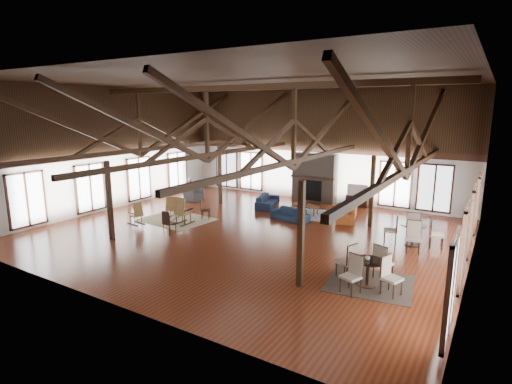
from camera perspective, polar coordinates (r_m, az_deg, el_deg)
The scene contains 31 objects.
floor at distance 16.40m, azimuth -1.16°, elevation -5.76°, with size 16.00×16.00×0.00m, color maroon.
ceiling at distance 15.68m, azimuth -1.25°, elevation 15.65°, with size 16.00×14.00×0.02m, color black.
wall_back at distance 21.95m, azimuth 8.81°, elevation 6.54°, with size 16.00×0.02×6.00m, color silver.
wall_front at distance 10.65m, azimuth -22.06°, elevation 0.46°, with size 16.00×0.02×6.00m, color silver.
wall_left at distance 21.17m, azimuth -19.83°, elevation 5.81°, with size 0.02×14.00×6.00m, color silver.
wall_right at distance 13.30m, azimuth 29.20°, elevation 1.91°, with size 0.02×14.00×6.00m, color silver.
roof_truss at distance 15.67m, azimuth -1.22°, elevation 8.44°, with size 15.60×14.07×3.14m.
post_grid at distance 16.01m, azimuth -1.18°, elevation -0.54°, with size 8.16×7.16×3.05m.
fireplace at distance 21.86m, azimuth 8.33°, elevation 2.01°, with size 2.50×0.69×2.60m.
ceiling_fan at distance 14.58m, azimuth -1.70°, elevation 7.03°, with size 1.60×1.60×0.75m.
sofa_navy_front at distance 18.15m, azimuth 4.86°, elevation -3.21°, with size 1.80×0.71×0.53m, color #16243F.
sofa_navy_left at distance 20.54m, azimuth 1.65°, elevation -1.29°, with size 0.81×2.08×0.61m, color #15203B.
sofa_orange at distance 18.67m, azimuth 12.85°, elevation -2.92°, with size 0.80×2.06×0.60m, color #9C4A1E.
coffee_table at distance 19.18m, azimuth 7.12°, elevation -1.97°, with size 1.37×1.00×0.47m.
vase at distance 19.24m, azimuth 7.18°, elevation -1.49°, with size 0.16×0.16×0.17m, color #B2B2B2.
armchair at distance 22.22m, azimuth -8.96°, elevation -0.42°, with size 0.84×0.96×0.62m, color #303033.
side_table_lamp at distance 23.49m, azimuth -9.31°, elevation 0.57°, with size 0.47×0.47×1.19m.
rocking_chair_a at distance 18.66m, azimuth -11.95°, elevation -2.29°, with size 0.65×0.90×1.04m.
rocking_chair_b at distance 17.62m, azimuth -10.57°, elevation -2.78°, with size 0.56×0.97×1.22m.
rocking_chair_c at distance 18.14m, azimuth -16.65°, elevation -3.03°, with size 0.80×0.49×0.98m.
side_chair_a at distance 18.36m, azimuth -7.51°, elevation -2.19°, with size 0.55×0.55×0.94m.
side_chair_b at distance 16.34m, azimuth -12.50°, elevation -4.03°, with size 0.43×0.43×0.98m.
cafe_table_near at distance 11.90m, azimuth 15.69°, elevation -10.40°, with size 2.07×2.07×1.06m.
cafe_table_far at distance 15.80m, azimuth 21.55°, elevation -5.20°, with size 2.15×2.15×1.10m.
cup_near at distance 11.82m, azimuth 15.64°, elevation -9.06°, with size 0.14×0.14×0.11m, color #B2B2B2.
cup_far at distance 15.81m, azimuth 21.55°, elevation -4.11°, with size 0.12×0.12×0.09m, color #B2B2B2.
tv_console at distance 21.32m, azimuth 14.25°, elevation -1.23°, with size 1.13×0.42×0.57m, color black.
television at distance 21.20m, azimuth 14.35°, elevation 0.30°, with size 1.04×0.14×0.60m, color #B2B2B2.
rug_tan at distance 18.57m, azimuth -11.25°, elevation -3.87°, with size 3.04×2.39×0.01m, color tan.
rug_navy at distance 19.34m, azimuth 7.14°, elevation -3.12°, with size 2.93×2.20×0.01m, color #1B1F4C.
rug_dark at distance 12.25m, azimuth 15.95°, elevation -12.42°, with size 2.35×2.14×0.01m, color black.
Camera 1 is at (8.48, -13.15, 4.92)m, focal length 28.00 mm.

